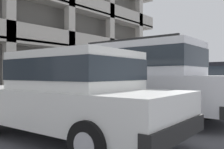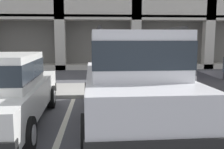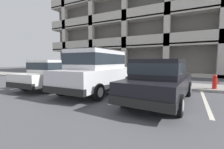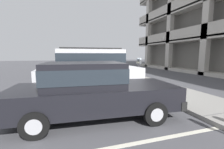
{
  "view_description": "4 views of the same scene",
  "coord_description": "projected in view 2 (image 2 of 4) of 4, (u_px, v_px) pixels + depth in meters",
  "views": [
    {
      "loc": [
        -5.71,
        -5.68,
        1.15
      ],
      "look_at": [
        0.09,
        -1.0,
        1.16
      ],
      "focal_mm": 40.0,
      "sensor_mm": 36.0,
      "label": 1
    },
    {
      "loc": [
        -0.79,
        -7.39,
        1.82
      ],
      "look_at": [
        -0.33,
        -0.53,
        0.86
      ],
      "focal_mm": 40.0,
      "sensor_mm": 36.0,
      "label": 2
    },
    {
      "loc": [
        3.87,
        -8.16,
        1.46
      ],
      "look_at": [
        -0.02,
        -0.71,
        0.73
      ],
      "focal_mm": 24.0,
      "sensor_mm": 36.0,
      "label": 3
    },
    {
      "loc": [
        6.91,
        -3.21,
        1.75
      ],
      "look_at": [
        0.14,
        -1.13,
        0.8
      ],
      "focal_mm": 24.0,
      "sensor_mm": 36.0,
      "label": 4
    }
  ],
  "objects": [
    {
      "name": "ground_plane",
      "position": [
        122.0,
        101.0,
        7.62
      ],
      "size": [
        80.0,
        80.0,
        0.1
      ],
      "color": "#4C4C51"
    },
    {
      "name": "sidewalk",
      "position": [
        118.0,
        89.0,
        8.89
      ],
      "size": [
        40.0,
        2.2,
        0.12
      ],
      "color": "gray",
      "rests_on": "ground_plane"
    },
    {
      "name": "parking_stall_lines",
      "position": [
        185.0,
        112.0,
        6.32
      ],
      "size": [
        11.91,
        4.8,
        0.01
      ],
      "color": "silver",
      "rests_on": "ground_plane"
    },
    {
      "name": "silver_suv",
      "position": [
        130.0,
        74.0,
        5.36
      ],
      "size": [
        2.08,
        4.81,
        2.03
      ],
      "rotation": [
        0.0,
        0.0,
        0.02
      ],
      "color": "silver",
      "rests_on": "ground_plane"
    },
    {
      "name": "parking_meter_near",
      "position": [
        121.0,
        60.0,
        7.79
      ],
      "size": [
        0.35,
        0.12,
        1.45
      ],
      "color": "#47474C",
      "rests_on": "sidewalk"
    }
  ]
}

